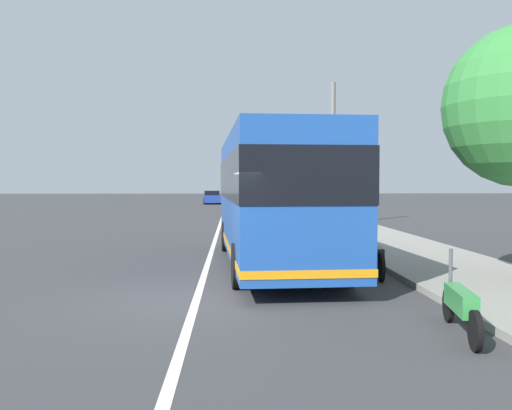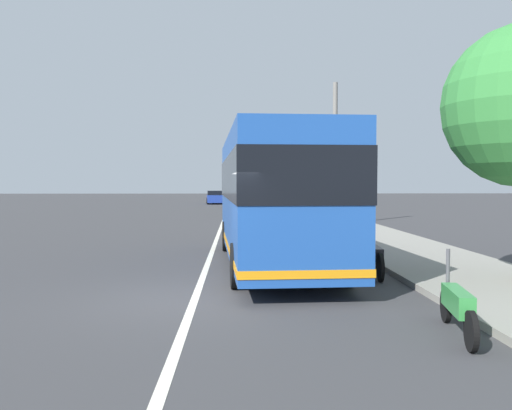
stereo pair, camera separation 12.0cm
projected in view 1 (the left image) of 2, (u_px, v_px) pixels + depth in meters
The scene contains 11 objects.
ground_plane at pixel (197, 299), 10.65m from camera, with size 220.00×220.00×0.00m, color #38383A.
sidewalk_curb at pixel (380, 240), 20.91m from camera, with size 110.00×3.60×0.14m, color gray.
lane_divider_line at pixel (214, 243), 20.64m from camera, with size 110.00×0.16×0.01m, color silver.
coach_bus at pixel (274, 193), 15.01m from camera, with size 10.39×3.18×3.57m.
motorcycle_nearest_curb at pixel (460, 305), 8.12m from camera, with size 2.14×0.44×1.23m.
motorcycle_angled at pixel (375, 257), 13.26m from camera, with size 2.14×0.32×1.29m.
car_behind_bus at pixel (248, 202), 44.77m from camera, with size 4.30×1.88×1.55m.
car_far_distant at pixel (246, 200), 51.69m from camera, with size 4.02×1.80×1.49m.
car_side_street at pixel (245, 206), 37.49m from camera, with size 4.50×2.10×1.52m.
car_oncoming at pixel (212, 197), 59.86m from camera, with size 4.50×2.10×1.47m.
utility_pole at pixel (333, 154), 29.67m from camera, with size 0.26×0.26×7.84m, color slate.
Camera 1 is at (-10.61, -0.72, 2.30)m, focal length 37.71 mm.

